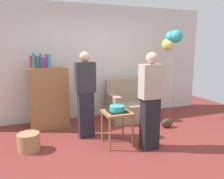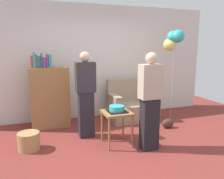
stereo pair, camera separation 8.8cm
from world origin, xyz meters
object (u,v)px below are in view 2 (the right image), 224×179
Objects in this scene: wicker_basket at (29,141)px; handbag at (168,123)px; side_table at (117,117)px; person_blowing_candles at (86,94)px; couch at (132,105)px; balloon_bunch at (174,39)px; birthday_cake at (117,109)px; person_holding_cake at (150,101)px; bookshelf at (50,96)px.

wicker_basket is 2.80m from handbag.
side_table is 0.75m from person_blowing_candles.
balloon_bunch reaches higher than couch.
side_table is at bearing -138.88° from birthday_cake.
person_holding_cake reaches higher than birthday_cake.
bookshelf is 0.99× the size of person_blowing_candles.
couch is 0.99m from handbag.
person_blowing_candles is 1.90m from handbag.
couch is 0.52× the size of balloon_bunch.
person_holding_cake reaches higher than handbag.
birthday_cake is (-0.84, -1.23, 0.31)m from couch.
handbag is at bearing -133.77° from person_holding_cake.
wicker_basket is (-1.93, 0.63, -0.68)m from person_holding_cake.
wicker_basket is at bearing -167.87° from person_blowing_candles.
balloon_bunch is at bearing -7.12° from bookshelf.
side_table is at bearing -124.43° from couch.
balloon_bunch reaches higher than person_blowing_candles.
balloon_bunch is at bearing -129.18° from person_holding_cake.
handbag is at bearing -59.71° from couch.
handbag is (1.75, -0.12, -0.73)m from person_blowing_candles.
couch is 3.06× the size of wicker_basket.
couch is at bearing 22.30° from wicker_basket.
birthday_cake is at bearing -52.20° from person_blowing_candles.
person_holding_cake reaches higher than side_table.
birthday_cake is at bearing 41.12° from side_table.
bookshelf is at bearing 128.68° from side_table.
wicker_basket is at bearing -113.16° from bookshelf.
person_blowing_candles is at bearing 129.06° from side_table.
side_table is 0.14m from birthday_cake.
person_holding_cake is at bearing -103.85° from couch.
bookshelf is 5.02× the size of birthday_cake.
couch is at bearing -98.52° from person_holding_cake.
person_holding_cake is (0.88, -0.88, 0.00)m from person_blowing_candles.
bookshelf is 0.77× the size of balloon_bunch.
handbag is at bearing 2.55° from wicker_basket.
balloon_bunch is at bearing 11.85° from wicker_basket.
balloon_bunch is (2.78, -0.35, 1.19)m from bookshelf.
bookshelf is 0.99m from person_blowing_candles.
balloon_bunch is (0.41, 0.55, 1.78)m from handbag.
person_holding_cake is at bearing -18.13° from wicker_basket.
bookshelf is 0.99× the size of person_holding_cake.
side_table is 0.37× the size of person_blowing_candles.
bookshelf is (-1.88, 0.07, 0.35)m from couch.
person_holding_cake is at bearing -139.11° from handbag.
wicker_basket is (-1.48, 0.28, -0.36)m from side_table.
person_holding_cake is 1.37m from handbag.
bookshelf is 2.60m from handbag.
wicker_basket is at bearing 169.33° from birthday_cake.
person_blowing_candles is (0.61, -0.77, 0.14)m from bookshelf.
person_blowing_candles is at bearing -39.68° from person_holding_cake.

